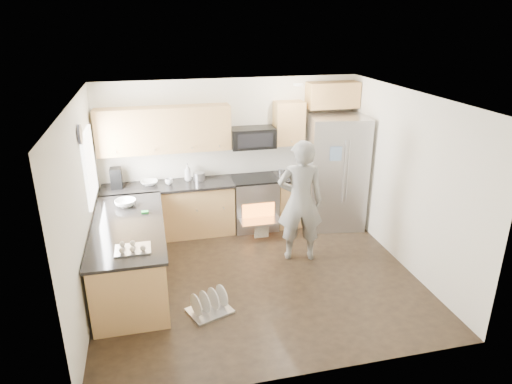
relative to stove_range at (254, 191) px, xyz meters
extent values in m
plane|color=black|center=(-0.35, -1.69, -0.68)|extent=(4.50, 4.50, 0.00)
cube|color=silver|center=(-0.35, 0.31, 0.62)|extent=(4.50, 0.04, 2.60)
cube|color=silver|center=(-0.35, -3.69, 0.62)|extent=(4.50, 0.04, 2.60)
cube|color=silver|center=(-2.60, -1.69, 0.62)|extent=(0.04, 4.00, 2.60)
cube|color=silver|center=(1.90, -1.69, 0.62)|extent=(0.04, 4.00, 2.60)
cube|color=white|center=(-0.35, -1.69, 1.92)|extent=(4.50, 4.00, 0.04)
cube|color=white|center=(-2.58, -0.69, 0.87)|extent=(0.04, 1.00, 1.00)
cylinder|color=#F6E2C5|center=(0.55, -0.59, 1.91)|extent=(0.14, 0.14, 0.02)
cylinder|color=#474754|center=(-2.57, -1.24, 1.47)|extent=(0.03, 0.26, 0.26)
cube|color=tan|center=(-1.48, 0.01, -0.24)|extent=(2.15, 0.60, 0.87)
cube|color=black|center=(-1.48, 0.00, 0.23)|extent=(2.19, 0.64, 0.04)
cube|color=tan|center=(0.65, 0.01, -0.24)|extent=(0.50, 0.60, 0.87)
cube|color=black|center=(0.65, 0.00, 0.23)|extent=(0.54, 0.64, 0.04)
cube|color=tan|center=(-1.47, 0.14, 1.15)|extent=(2.16, 0.33, 0.74)
cube|color=tan|center=(0.65, 0.14, 1.15)|extent=(0.50, 0.33, 0.74)
cube|color=tan|center=(1.43, 0.14, 1.60)|extent=(0.90, 0.33, 0.44)
imported|color=silver|center=(-1.78, 0.08, 0.28)|extent=(0.28, 0.28, 0.07)
imported|color=silver|center=(-1.13, 0.14, 0.40)|extent=(0.11, 0.12, 0.30)
imported|color=silver|center=(-1.46, 0.02, 0.30)|extent=(0.13, 0.13, 0.10)
cylinder|color=#B7B7BC|center=(-0.94, 0.12, 0.32)|extent=(0.20, 0.20, 0.14)
cube|color=black|center=(-2.30, 0.06, 0.42)|extent=(0.18, 0.22, 0.33)
cylinder|color=#B7B7BC|center=(0.54, 0.17, 0.29)|extent=(0.09, 0.09, 0.07)
cube|color=tan|center=(-2.10, -1.44, -0.24)|extent=(0.90, 2.30, 0.87)
cube|color=black|center=(-2.10, -1.44, 0.23)|extent=(0.96, 2.36, 0.04)
imported|color=white|center=(-2.14, -0.78, 0.30)|extent=(0.31, 0.31, 0.10)
cube|color=green|center=(-1.87, -1.11, 0.26)|extent=(0.10, 0.07, 0.03)
cube|color=#B7B7BC|center=(-2.02, -2.21, 0.29)|extent=(0.42, 0.32, 0.09)
cube|color=#B7B7BC|center=(0.00, -0.01, -0.23)|extent=(0.76, 0.62, 0.90)
cube|color=black|center=(0.00, -0.01, 0.24)|extent=(0.76, 0.60, 0.03)
cube|color=orange|center=(0.00, -0.33, -0.28)|extent=(0.56, 0.02, 0.34)
cube|color=#B7B7BC|center=(0.00, -0.49, -0.36)|extent=(0.70, 0.34, 0.03)
cube|color=white|center=(0.00, -0.54, -0.50)|extent=(0.24, 0.03, 0.28)
cube|color=black|center=(0.00, 0.11, 0.94)|extent=(0.76, 0.40, 0.34)
cube|color=#B7B7BC|center=(1.42, -0.24, 0.32)|extent=(1.09, 0.91, 1.99)
cylinder|color=#B7B7BC|center=(1.39, -0.63, 0.46)|extent=(0.03, 0.03, 1.08)
cylinder|color=#B7B7BC|center=(1.45, -0.63, 0.46)|extent=(0.03, 0.03, 1.08)
cube|color=pink|center=(1.64, -0.63, 0.24)|extent=(0.26, 0.05, 0.32)
cube|color=#83A8D2|center=(1.23, -0.63, 0.78)|extent=(0.19, 0.04, 0.24)
imported|color=gray|center=(0.42, -1.26, 0.27)|extent=(0.77, 0.58, 1.90)
cube|color=#B7B7BC|center=(-1.14, -2.36, -0.66)|extent=(0.64, 0.58, 0.03)
cylinder|color=silver|center=(-1.32, -2.43, -0.50)|extent=(0.12, 0.28, 0.29)
cylinder|color=silver|center=(-1.20, -2.39, -0.50)|extent=(0.12, 0.28, 0.29)
cylinder|color=silver|center=(-1.09, -2.34, -0.50)|extent=(0.12, 0.28, 0.29)
cylinder|color=silver|center=(-0.97, -2.30, -0.50)|extent=(0.12, 0.28, 0.29)
camera|label=1|loc=(-1.70, -7.29, 2.89)|focal=32.00mm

